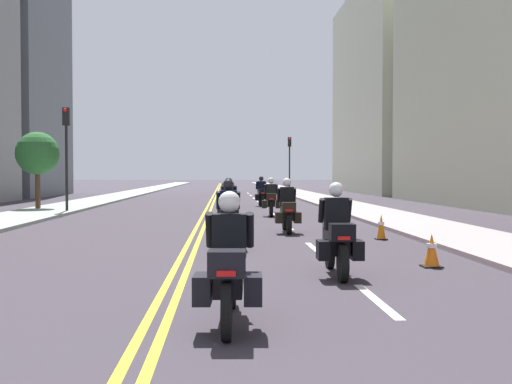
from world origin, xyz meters
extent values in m
plane|color=#38323B|center=(0.00, 48.00, 0.00)|extent=(264.00, 264.00, 0.00)
cube|color=#97A599|center=(-7.32, 48.00, 0.06)|extent=(2.90, 144.00, 0.12)
cube|color=#A69291|center=(7.32, 48.00, 0.06)|extent=(2.90, 144.00, 0.12)
cube|color=yellow|center=(-0.12, 48.00, 0.00)|extent=(0.12, 132.00, 0.01)
cube|color=yellow|center=(0.12, 48.00, 0.00)|extent=(0.12, 132.00, 0.01)
cube|color=silver|center=(2.93, 8.00, 0.00)|extent=(0.14, 2.40, 0.01)
cube|color=silver|center=(2.93, 14.00, 0.00)|extent=(0.14, 2.40, 0.01)
cube|color=silver|center=(2.93, 20.00, 0.00)|extent=(0.14, 2.40, 0.01)
cube|color=silver|center=(2.93, 26.00, 0.00)|extent=(0.14, 2.40, 0.01)
cube|color=silver|center=(2.93, 32.00, 0.00)|extent=(0.14, 2.40, 0.01)
cube|color=silver|center=(2.93, 38.00, 0.00)|extent=(0.14, 2.40, 0.01)
cube|color=silver|center=(2.93, 44.00, 0.00)|extent=(0.14, 2.40, 0.01)
cube|color=silver|center=(2.93, 50.00, 0.00)|extent=(0.14, 2.40, 0.01)
cube|color=silver|center=(2.93, 56.00, 0.00)|extent=(0.14, 2.40, 0.01)
cube|color=#B3B79F|center=(16.07, 57.32, 9.51)|extent=(6.41, 21.88, 19.03)
cube|color=#2D3847|center=(19.30, 57.32, 4.76)|extent=(0.04, 18.38, 0.90)
cube|color=#2D3847|center=(19.30, 57.32, 8.25)|extent=(0.04, 18.38, 0.90)
cube|color=#2D3847|center=(19.30, 57.32, 11.73)|extent=(0.04, 18.38, 0.90)
cube|color=#2D3847|center=(19.30, 57.32, 15.22)|extent=(0.04, 18.38, 0.90)
cylinder|color=black|center=(0.91, 7.61, 0.32)|extent=(0.13, 0.63, 0.63)
cylinder|color=black|center=(0.83, 6.01, 0.32)|extent=(0.13, 0.63, 0.63)
cube|color=silver|center=(0.91, 7.61, 0.65)|extent=(0.15, 0.33, 0.04)
cube|color=black|center=(0.87, 6.81, 0.60)|extent=(0.38, 1.24, 0.40)
cube|color=black|center=(0.84, 6.09, 0.82)|extent=(0.42, 0.38, 0.28)
cube|color=red|center=(0.83, 5.90, 0.74)|extent=(0.20, 0.04, 0.06)
cube|color=black|center=(0.57, 6.34, 0.50)|extent=(0.22, 0.45, 0.32)
cube|color=black|center=(1.13, 6.31, 0.50)|extent=(0.22, 0.45, 0.32)
cube|color=#B2C1CC|center=(0.89, 7.32, 0.98)|extent=(0.37, 0.14, 0.36)
cube|color=black|center=(0.87, 6.76, 1.05)|extent=(0.41, 0.28, 0.51)
cylinder|color=black|center=(0.64, 6.92, 1.10)|extent=(0.11, 0.29, 0.45)
cylinder|color=black|center=(1.12, 6.90, 1.10)|extent=(0.11, 0.29, 0.45)
sphere|color=white|center=(0.87, 6.79, 1.44)|extent=(0.26, 0.26, 0.26)
cylinder|color=black|center=(2.78, 10.95, 0.32)|extent=(0.14, 0.64, 0.63)
cylinder|color=black|center=(2.73, 9.44, 0.32)|extent=(0.14, 0.64, 0.63)
cube|color=silver|center=(2.78, 10.95, 0.65)|extent=(0.15, 0.32, 0.04)
cube|color=black|center=(2.76, 10.19, 0.60)|extent=(0.35, 1.16, 0.40)
cube|color=black|center=(2.74, 9.51, 0.82)|extent=(0.41, 0.37, 0.28)
cube|color=red|center=(2.73, 9.32, 0.74)|extent=(0.20, 0.04, 0.06)
cube|color=black|center=(2.46, 9.75, 0.50)|extent=(0.21, 0.45, 0.32)
cube|color=black|center=(3.02, 9.73, 0.50)|extent=(0.21, 0.45, 0.32)
cube|color=#B2C1CC|center=(2.77, 10.68, 0.98)|extent=(0.36, 0.13, 0.36)
cube|color=black|center=(2.75, 10.14, 1.08)|extent=(0.41, 0.27, 0.56)
cylinder|color=black|center=(2.52, 10.30, 1.13)|extent=(0.11, 0.28, 0.45)
cylinder|color=black|center=(3.00, 10.29, 1.13)|extent=(0.11, 0.28, 0.45)
sphere|color=white|center=(2.76, 10.17, 1.50)|extent=(0.26, 0.26, 0.26)
cylinder|color=black|center=(0.88, 15.12, 0.31)|extent=(0.13, 0.63, 0.63)
cylinder|color=black|center=(0.92, 13.53, 0.31)|extent=(0.13, 0.63, 0.63)
cube|color=silver|center=(0.88, 15.12, 0.65)|extent=(0.15, 0.32, 0.04)
cube|color=black|center=(0.90, 14.32, 0.59)|extent=(0.35, 1.22, 0.40)
cube|color=black|center=(0.92, 13.61, 0.81)|extent=(0.41, 0.37, 0.28)
cube|color=red|center=(0.92, 13.42, 0.73)|extent=(0.20, 0.03, 0.06)
cube|color=black|center=(0.63, 13.84, 0.49)|extent=(0.21, 0.44, 0.32)
cube|color=black|center=(1.19, 13.85, 0.49)|extent=(0.21, 0.44, 0.32)
cube|color=#B2C1CC|center=(0.89, 14.83, 0.97)|extent=(0.36, 0.13, 0.36)
cube|color=black|center=(0.90, 14.27, 1.08)|extent=(0.41, 0.27, 0.58)
cylinder|color=black|center=(0.66, 14.42, 1.13)|extent=(0.11, 0.28, 0.45)
cylinder|color=black|center=(1.14, 14.43, 1.13)|extent=(0.11, 0.28, 0.45)
sphere|color=black|center=(0.90, 14.30, 1.51)|extent=(0.26, 0.26, 0.26)
cylinder|color=black|center=(2.70, 18.85, 0.30)|extent=(0.13, 0.60, 0.60)
cylinder|color=black|center=(2.68, 17.34, 0.30)|extent=(0.13, 0.60, 0.60)
cube|color=silver|center=(2.70, 18.85, 0.62)|extent=(0.14, 0.32, 0.04)
cube|color=black|center=(2.69, 18.09, 0.58)|extent=(0.34, 1.16, 0.40)
cube|color=black|center=(2.68, 17.41, 0.80)|extent=(0.41, 0.37, 0.28)
cube|color=red|center=(2.68, 17.22, 0.72)|extent=(0.20, 0.03, 0.06)
cube|color=black|center=(2.40, 17.64, 0.48)|extent=(0.21, 0.44, 0.32)
cube|color=black|center=(2.96, 17.63, 0.48)|extent=(0.21, 0.44, 0.32)
cube|color=#B2C1CC|center=(2.70, 18.58, 0.96)|extent=(0.36, 0.13, 0.36)
cube|color=black|center=(2.69, 18.04, 1.08)|extent=(0.40, 0.27, 0.59)
cylinder|color=black|center=(2.45, 18.20, 1.13)|extent=(0.10, 0.28, 0.45)
cylinder|color=black|center=(2.93, 18.19, 1.13)|extent=(0.10, 0.28, 0.45)
sphere|color=white|center=(2.69, 18.07, 1.51)|extent=(0.26, 0.26, 0.26)
cylinder|color=black|center=(1.01, 22.81, 0.32)|extent=(0.16, 0.64, 0.64)
cylinder|color=black|center=(0.92, 21.23, 0.32)|extent=(0.16, 0.64, 0.64)
cube|color=silver|center=(1.01, 22.81, 0.66)|extent=(0.16, 0.33, 0.04)
cube|color=black|center=(0.96, 22.02, 0.60)|extent=(0.39, 1.22, 0.40)
cube|color=black|center=(0.93, 21.31, 0.82)|extent=(0.42, 0.38, 0.28)
cube|color=red|center=(0.91, 21.12, 0.74)|extent=(0.20, 0.04, 0.06)
cube|color=black|center=(0.66, 21.56, 0.50)|extent=(0.22, 0.45, 0.32)
cube|color=black|center=(1.22, 21.53, 0.50)|extent=(0.22, 0.45, 0.32)
cube|color=#B2C1CC|center=(0.99, 22.52, 0.98)|extent=(0.37, 0.14, 0.36)
cube|color=black|center=(0.96, 21.97, 1.08)|extent=(0.41, 0.28, 0.56)
cylinder|color=black|center=(0.73, 22.13, 1.13)|extent=(0.12, 0.29, 0.45)
cylinder|color=black|center=(1.21, 22.10, 1.13)|extent=(0.12, 0.29, 0.45)
sphere|color=black|center=(0.96, 22.00, 1.50)|extent=(0.26, 0.26, 0.26)
cylinder|color=black|center=(2.81, 26.22, 0.33)|extent=(0.16, 0.66, 0.65)
cylinder|color=black|center=(2.73, 24.72, 0.33)|extent=(0.16, 0.66, 0.65)
cube|color=silver|center=(2.81, 26.22, 0.67)|extent=(0.16, 0.33, 0.04)
cube|color=black|center=(2.77, 25.47, 0.61)|extent=(0.38, 1.16, 0.40)
cube|color=black|center=(2.73, 24.79, 0.83)|extent=(0.42, 0.38, 0.28)
cube|color=red|center=(2.72, 24.60, 0.75)|extent=(0.20, 0.04, 0.06)
cube|color=black|center=(2.46, 25.03, 0.51)|extent=(0.22, 0.45, 0.32)
cube|color=black|center=(3.02, 25.00, 0.51)|extent=(0.22, 0.45, 0.32)
cube|color=#B2C1CC|center=(2.79, 25.95, 0.99)|extent=(0.37, 0.14, 0.36)
cube|color=black|center=(2.76, 25.42, 1.07)|extent=(0.41, 0.28, 0.54)
cylinder|color=black|center=(2.53, 25.58, 1.12)|extent=(0.12, 0.29, 0.45)
cylinder|color=black|center=(3.01, 25.56, 1.12)|extent=(0.12, 0.29, 0.45)
sphere|color=white|center=(2.77, 25.45, 1.48)|extent=(0.26, 0.26, 0.26)
cylinder|color=black|center=(1.00, 30.21, 0.33)|extent=(0.14, 0.67, 0.67)
cylinder|color=black|center=(0.95, 28.62, 0.33)|extent=(0.14, 0.67, 0.67)
cube|color=silver|center=(1.00, 30.21, 0.69)|extent=(0.15, 0.32, 0.04)
cube|color=black|center=(0.98, 29.42, 0.61)|extent=(0.36, 1.22, 0.40)
cube|color=black|center=(0.95, 28.70, 0.83)|extent=(0.41, 0.37, 0.28)
cube|color=red|center=(0.95, 28.51, 0.75)|extent=(0.20, 0.04, 0.06)
cube|color=black|center=(0.68, 28.95, 0.51)|extent=(0.21, 0.45, 0.32)
cube|color=black|center=(1.24, 28.93, 0.51)|extent=(0.21, 0.45, 0.32)
cube|color=#B2C1CC|center=(0.99, 29.93, 0.99)|extent=(0.36, 0.13, 0.36)
cube|color=black|center=(0.97, 29.37, 1.06)|extent=(0.41, 0.27, 0.50)
cylinder|color=black|center=(0.74, 29.52, 1.11)|extent=(0.11, 0.28, 0.45)
cylinder|color=black|center=(1.22, 29.51, 1.11)|extent=(0.11, 0.28, 0.45)
sphere|color=black|center=(0.98, 29.40, 1.45)|extent=(0.26, 0.26, 0.26)
cylinder|color=black|center=(2.79, 34.17, 0.32)|extent=(0.16, 0.65, 0.65)
cylinder|color=black|center=(2.84, 32.56, 0.32)|extent=(0.16, 0.65, 0.65)
cube|color=silver|center=(2.79, 34.17, 0.67)|extent=(0.15, 0.32, 0.04)
cube|color=black|center=(2.82, 33.36, 0.60)|extent=(0.36, 1.23, 0.40)
cube|color=black|center=(2.84, 32.64, 0.82)|extent=(0.41, 0.37, 0.28)
cube|color=red|center=(2.85, 32.45, 0.74)|extent=(0.20, 0.04, 0.06)
cube|color=black|center=(2.55, 32.87, 0.50)|extent=(0.21, 0.45, 0.32)
cube|color=black|center=(3.11, 32.89, 0.50)|extent=(0.21, 0.45, 0.32)
cube|color=#B2C1CC|center=(2.80, 33.88, 0.98)|extent=(0.36, 0.13, 0.36)
cube|color=black|center=(2.82, 33.31, 1.09)|extent=(0.41, 0.27, 0.57)
cylinder|color=black|center=(2.57, 33.45, 1.14)|extent=(0.11, 0.28, 0.45)
cylinder|color=black|center=(3.05, 33.47, 1.14)|extent=(0.11, 0.28, 0.45)
sphere|color=black|center=(2.82, 33.34, 1.51)|extent=(0.26, 0.26, 0.26)
cube|color=black|center=(5.02, 15.90, 0.01)|extent=(0.31, 0.31, 0.03)
cone|color=orange|center=(5.02, 15.90, 0.36)|extent=(0.24, 0.24, 0.66)
cylinder|color=white|center=(5.02, 15.90, 0.44)|extent=(0.16, 0.16, 0.08)
cube|color=black|center=(4.73, 10.99, 0.01)|extent=(0.37, 0.37, 0.03)
cone|color=orange|center=(4.73, 10.99, 0.34)|extent=(0.29, 0.29, 0.61)
cylinder|color=white|center=(4.73, 10.99, 0.41)|extent=(0.20, 0.20, 0.08)
cylinder|color=black|center=(-6.27, 27.61, 1.99)|extent=(0.12, 0.12, 3.98)
cube|color=black|center=(-6.27, 27.61, 4.33)|extent=(0.28, 0.28, 0.80)
sphere|color=red|center=(-6.27, 27.46, 4.61)|extent=(0.18, 0.18, 0.18)
cylinder|color=black|center=(6.27, 51.40, 2.05)|extent=(0.12, 0.12, 4.11)
cube|color=black|center=(6.27, 51.40, 4.46)|extent=(0.28, 0.28, 0.80)
sphere|color=red|center=(6.27, 51.25, 4.74)|extent=(0.18, 0.18, 0.18)
cylinder|color=#513625|center=(-8.18, 29.74, 1.02)|extent=(0.24, 0.24, 2.04)
sphere|color=#2B6930|center=(-8.18, 29.74, 2.76)|extent=(2.06, 2.06, 2.06)
camera|label=1|loc=(0.82, -0.51, 1.77)|focal=43.42mm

